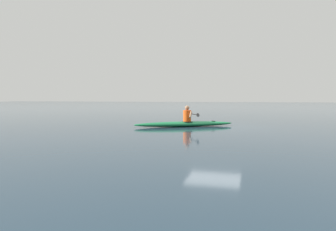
{
  "coord_description": "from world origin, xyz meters",
  "views": [
    {
      "loc": [
        -1.64,
        14.25,
        1.37
      ],
      "look_at": [
        1.35,
        3.28,
        0.7
      ],
      "focal_mm": 32.44,
      "sensor_mm": 36.0,
      "label": 1
    }
  ],
  "objects": [
    {
      "name": "ground_plane",
      "position": [
        0.0,
        0.0,
        0.0
      ],
      "size": [
        160.0,
        160.0,
        0.0
      ],
      "primitive_type": "plane",
      "color": "#233847"
    },
    {
      "name": "kayak",
      "position": [
        1.34,
        0.31,
        0.13
      ],
      "size": [
        4.51,
        2.87,
        0.25
      ],
      "color": "#19723F",
      "rests_on": "ground"
    },
    {
      "name": "kayaker",
      "position": [
        1.22,
        0.24,
        0.56
      ],
      "size": [
        1.15,
        2.04,
        0.75
      ],
      "color": "#E04C14",
      "rests_on": "kayak"
    }
  ]
}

